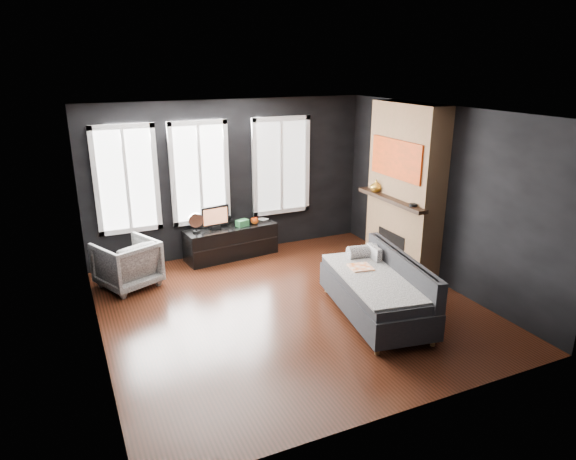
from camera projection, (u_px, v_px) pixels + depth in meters
name	position (u px, v px, depth m)	size (l,w,h in m)	color
floor	(290.00, 308.00, 7.21)	(5.00, 5.00, 0.00)	black
ceiling	(291.00, 112.00, 6.36)	(5.00, 5.00, 0.00)	white
wall_back	(230.00, 178.00, 8.95)	(5.00, 0.02, 2.70)	black
wall_left	(90.00, 242.00, 5.80)	(0.02, 5.00, 2.70)	black
wall_right	(440.00, 196.00, 7.78)	(0.02, 5.00, 2.70)	black
windows	(203.00, 120.00, 8.41)	(4.00, 0.16, 1.76)	white
fireplace	(405.00, 189.00, 8.22)	(0.70, 1.62, 2.70)	#93724C
sofa	(376.00, 287.00, 6.85)	(1.00, 1.99, 0.86)	black
stripe_pillow	(374.00, 257.00, 7.37)	(0.08, 0.34, 0.34)	gray
armchair	(127.00, 261.00, 7.79)	(0.79, 0.74, 0.81)	silver
media_console	(231.00, 242.00, 9.01)	(1.62, 0.51, 0.56)	black
monitor	(215.00, 216.00, 8.75)	(0.51, 0.11, 0.46)	black
desk_fan	(196.00, 223.00, 8.57)	(0.25, 0.25, 0.35)	gray
mug	(254.00, 220.00, 9.06)	(0.13, 0.11, 0.13)	#EF5713
book	(259.00, 215.00, 9.25)	(0.15, 0.02, 0.21)	#9F9280
storage_box	(242.00, 223.00, 8.94)	(0.21, 0.13, 0.11)	#307E44
mantel_vase	(376.00, 186.00, 8.51)	(0.19, 0.20, 0.19)	#C1861F
mantel_clock	(413.00, 205.00, 7.67)	(0.12, 0.12, 0.04)	black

